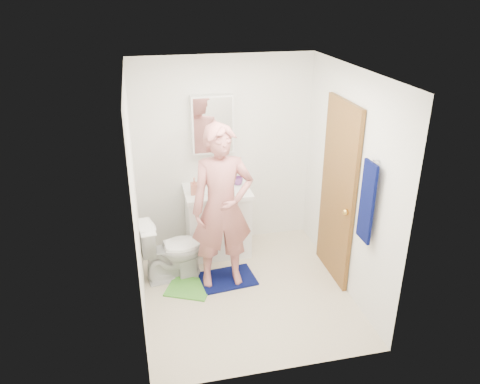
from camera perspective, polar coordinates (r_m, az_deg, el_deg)
name	(u,v)px	position (r m, az deg, el deg)	size (l,w,h in m)	color
floor	(246,291)	(5.33, 0.73, -12.00)	(2.20, 2.40, 0.02)	beige
ceiling	(247,70)	(4.36, 0.90, 14.60)	(2.20, 2.40, 0.02)	white
wall_back	(224,153)	(5.81, -1.94, 4.74)	(2.20, 0.02, 2.40)	white
wall_front	(282,255)	(3.68, 5.18, -7.63)	(2.20, 0.02, 2.40)	white
wall_left	(134,203)	(4.61, -12.75, -1.29)	(0.02, 2.40, 2.40)	white
wall_right	(349,183)	(5.07, 13.12, 1.07)	(0.02, 2.40, 2.40)	white
vanity_cabinet	(218,223)	(5.85, -2.74, -3.74)	(0.75, 0.55, 0.80)	white
countertop	(217,191)	(5.66, -2.82, 0.07)	(0.79, 0.59, 0.05)	white
sink_basin	(217,190)	(5.65, -2.83, 0.21)	(0.40, 0.40, 0.03)	white
faucet	(214,179)	(5.79, -3.15, 1.55)	(0.03, 0.03, 0.12)	silver
medicine_cabinet	(212,124)	(5.60, -3.39, 8.24)	(0.50, 0.12, 0.70)	white
mirror_panel	(213,126)	(5.54, -3.28, 8.07)	(0.46, 0.01, 0.66)	white
door	(338,193)	(5.24, 11.82, -0.10)	(0.05, 0.80, 2.05)	brown
door_knob	(346,212)	(5.00, 12.77, -2.40)	(0.07, 0.07, 0.07)	gold
towel	(367,202)	(4.55, 15.23, -1.20)	(0.03, 0.24, 0.80)	#070E47
towel_hook	(376,160)	(4.41, 16.29, 3.78)	(0.02, 0.02, 0.06)	silver
toilet	(173,249)	(5.40, -8.22, -6.91)	(0.41, 0.73, 0.74)	white
bath_mat	(227,279)	(5.49, -1.54, -10.52)	(0.62, 0.44, 0.02)	#070E47
green_rug	(189,288)	(5.38, -6.22, -11.54)	(0.47, 0.40, 0.02)	#50A737
soap_dispenser	(194,186)	(5.51, -5.58, 0.72)	(0.09, 0.09, 0.20)	#C4705B
toothbrush_cup	(238,181)	(5.77, -0.27, 1.37)	(0.12, 0.12, 0.10)	#783D86
man	(222,208)	(4.98, -2.19, -1.96)	(0.67, 0.44, 1.84)	#B46865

